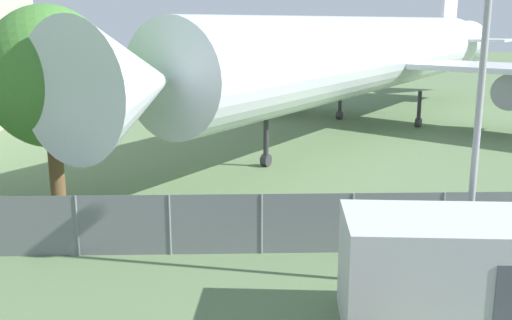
# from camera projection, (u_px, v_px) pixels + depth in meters

# --- Properties ---
(perimeter_fence) EXTENTS (56.07, 0.07, 1.74)m
(perimeter_fence) POSITION_uv_depth(u_px,v_px,m) (261.00, 224.00, 16.65)
(perimeter_fence) COLOR slate
(perimeter_fence) RESTS_ON ground
(airplane) EXTENTS (33.63, 40.85, 13.20)m
(airplane) POSITION_uv_depth(u_px,v_px,m) (372.00, 55.00, 36.06)
(airplane) COLOR silver
(airplane) RESTS_ON ground
(portable_cabin) EXTENTS (5.04, 2.78, 2.46)m
(portable_cabin) POSITION_uv_depth(u_px,v_px,m) (460.00, 274.00, 12.49)
(portable_cabin) COLOR silver
(portable_cabin) RESTS_ON ground
(tree_left_of_cabin) EXTENTS (4.21, 4.21, 6.92)m
(tree_left_of_cabin) POSITION_uv_depth(u_px,v_px,m) (49.00, 78.00, 19.46)
(tree_left_of_cabin) COLOR brown
(tree_left_of_cabin) RESTS_ON ground
(light_mast) EXTENTS (0.44, 0.44, 8.77)m
(light_mast) POSITION_uv_depth(u_px,v_px,m) (482.00, 71.00, 13.41)
(light_mast) COLOR #99999E
(light_mast) RESTS_ON ground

